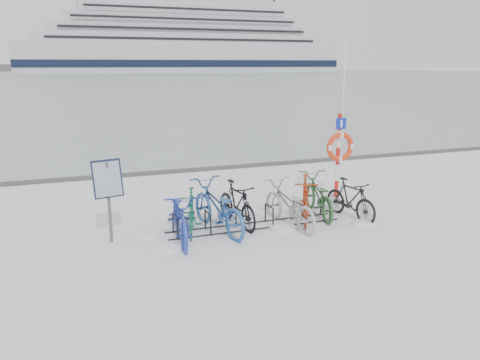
{
  "coord_description": "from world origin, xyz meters",
  "views": [
    {
      "loc": [
        -3.64,
        -9.27,
        3.55
      ],
      "look_at": [
        -0.13,
        0.6,
        0.95
      ],
      "focal_mm": 35.0,
      "sensor_mm": 36.0,
      "label": 1
    }
  ],
  "objects_px": {
    "bike_rack": "(254,219)",
    "info_board": "(108,184)",
    "cruise_ferry": "(183,44)",
    "lifebuoy_station": "(340,147)"
  },
  "relations": [
    {
      "from": "bike_rack",
      "to": "cruise_ferry",
      "type": "bearing_deg",
      "value": 77.55
    },
    {
      "from": "bike_rack",
      "to": "lifebuoy_station",
      "type": "bearing_deg",
      "value": 25.81
    },
    {
      "from": "bike_rack",
      "to": "info_board",
      "type": "relative_size",
      "value": 2.31
    },
    {
      "from": "bike_rack",
      "to": "cruise_ferry",
      "type": "relative_size",
      "value": 0.03
    },
    {
      "from": "info_board",
      "to": "cruise_ferry",
      "type": "xyz_separation_m",
      "value": [
        45.19,
        190.59,
        10.56
      ]
    },
    {
      "from": "cruise_ferry",
      "to": "bike_rack",
      "type": "bearing_deg",
      "value": -102.45
    },
    {
      "from": "info_board",
      "to": "cruise_ferry",
      "type": "height_order",
      "value": "cruise_ferry"
    },
    {
      "from": "bike_rack",
      "to": "info_board",
      "type": "bearing_deg",
      "value": 178.64
    },
    {
      "from": "info_board",
      "to": "lifebuoy_station",
      "type": "xyz_separation_m",
      "value": [
        6.11,
        1.38,
        0.15
      ]
    },
    {
      "from": "lifebuoy_station",
      "to": "cruise_ferry",
      "type": "xyz_separation_m",
      "value": [
        39.07,
        189.21,
        10.41
      ]
    }
  ]
}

